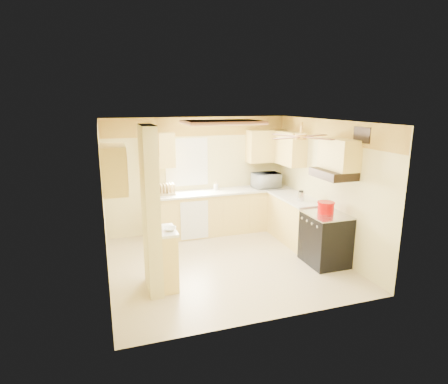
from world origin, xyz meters
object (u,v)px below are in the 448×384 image
object	(u,v)px
bowl	(170,229)
kettle	(301,196)
microwave	(266,180)
dutch_oven	(326,207)
stove	(325,239)

from	to	relation	value
bowl	kettle	world-z (taller)	kettle
microwave	dutch_oven	distance (m)	2.08
microwave	dutch_oven	size ratio (longest dim) A/B	1.95
bowl	dutch_oven	world-z (taller)	dutch_oven
dutch_oven	kettle	size ratio (longest dim) A/B	1.50
stove	dutch_oven	distance (m)	0.56
kettle	stove	bearing A→B (deg)	-88.19
microwave	bowl	bearing A→B (deg)	40.23
stove	bowl	distance (m)	2.80
bowl	dutch_oven	distance (m)	2.77
dutch_oven	kettle	xyz separation A→B (m)	(-0.04, 0.80, 0.02)
microwave	dutch_oven	xyz separation A→B (m)	(0.20, -2.07, -0.09)
kettle	microwave	bearing A→B (deg)	97.20
microwave	dutch_oven	bearing A→B (deg)	95.25
bowl	kettle	distance (m)	2.88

